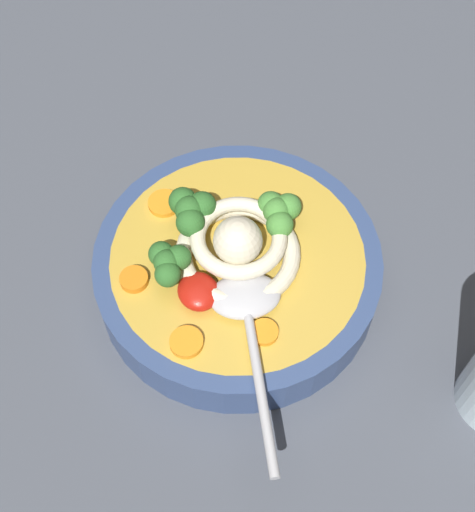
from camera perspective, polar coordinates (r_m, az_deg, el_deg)
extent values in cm
cube|color=#474C56|center=(65.45, -2.91, -3.33)|extent=(108.03, 108.03, 3.28)
cylinder|color=#334775|center=(62.29, 0.00, -1.10)|extent=(25.35, 25.35, 4.51)
cylinder|color=gold|center=(62.14, 0.00, -1.02)|extent=(22.30, 22.30, 4.15)
torus|color=beige|center=(59.64, 0.02, 0.23)|extent=(10.84, 10.84, 1.50)
torus|color=beige|center=(59.09, 0.09, 1.54)|extent=(11.62, 11.62, 1.35)
sphere|color=beige|center=(58.01, 0.02, 1.26)|extent=(4.21, 4.21, 4.21)
ellipsoid|color=#B7B7BC|center=(57.45, 0.61, -3.29)|extent=(6.25, 7.17, 1.60)
cylinder|color=#B7B7BC|center=(54.28, 1.77, -10.17)|extent=(14.30, 6.08, 0.80)
ellipsoid|color=#B2190F|center=(57.68, -3.23, -2.92)|extent=(3.80, 3.42, 1.71)
cylinder|color=#7A9E60|center=(61.62, -3.89, 2.73)|extent=(1.28, 1.28, 1.37)
sphere|color=#2D6628|center=(60.03, -4.00, 3.79)|extent=(2.52, 2.52, 2.52)
sphere|color=#2D6628|center=(60.91, -4.52, 4.51)|extent=(2.52, 2.52, 2.52)
sphere|color=#2D6628|center=(59.41, -3.89, 2.77)|extent=(2.52, 2.52, 2.52)
sphere|color=#2D6628|center=(60.47, -2.92, 4.16)|extent=(2.52, 2.52, 2.52)
cylinder|color=#7A9E60|center=(61.49, 3.24, 2.56)|extent=(1.21, 1.21, 1.30)
sphere|color=#478938|center=(59.98, 3.32, 3.56)|extent=(2.38, 2.38, 2.38)
sphere|color=#478938|center=(60.74, 2.74, 4.24)|extent=(2.38, 2.38, 2.38)
sphere|color=#478938|center=(59.41, 3.49, 2.59)|extent=(2.38, 2.38, 2.38)
sphere|color=#478938|center=(60.53, 4.29, 3.90)|extent=(2.38, 2.38, 2.38)
cylinder|color=#7A9E60|center=(59.07, -5.69, -1.40)|extent=(1.12, 1.12, 1.20)
sphere|color=#2D6628|center=(57.62, -5.83, -0.54)|extent=(2.20, 2.20, 2.20)
sphere|color=#2D6628|center=(58.35, -6.28, 0.17)|extent=(2.20, 2.20, 2.20)
sphere|color=#2D6628|center=(57.15, -5.75, -1.50)|extent=(2.20, 2.20, 2.20)
sphere|color=#2D6628|center=(57.95, -4.84, -0.18)|extent=(2.20, 2.20, 2.20)
cylinder|color=orange|center=(56.56, 2.21, -6.26)|extent=(2.32, 2.32, 0.52)
cylinder|color=orange|center=(56.26, -4.21, -7.06)|extent=(2.75, 2.75, 0.59)
cylinder|color=orange|center=(63.59, -6.10, 4.30)|extent=(2.92, 2.92, 0.54)
cylinder|color=orange|center=(59.39, -8.49, -1.91)|extent=(2.43, 2.43, 0.71)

